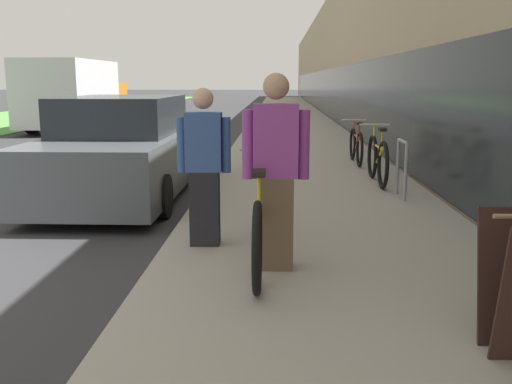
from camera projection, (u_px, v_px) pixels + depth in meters
The scene contains 11 objects.
sidewalk_slab at pixel (291, 121), 25.16m from camera, with size 3.54×70.00×0.14m.
storefront_facade at pixel (409, 61), 32.21m from camera, with size 10.01×70.00×5.84m.
lawn_strip at pixel (35, 116), 29.58m from camera, with size 6.80×70.00×0.03m.
tandem_bicycle at pixel (261, 215), 5.51m from camera, with size 0.52×2.80×0.96m.
person_rider at pixel (276, 173), 5.06m from camera, with size 0.60×0.23×1.75m.
person_bystander at pixel (204, 168), 5.82m from camera, with size 0.55×0.21×1.61m.
bike_rack_hoop at pixel (402, 163), 8.27m from camera, with size 0.05×0.60×0.84m.
cruiser_bike_nearest at pixel (377, 159), 9.44m from camera, with size 0.52×1.78×0.96m.
cruiser_bike_middle at pixel (356, 145), 11.74m from camera, with size 0.52×1.76×0.88m.
parked_sedan_curbside at pixel (124, 151), 8.95m from camera, with size 1.96×4.75×1.58m.
moving_truck at pixel (75, 95), 21.12m from camera, with size 2.35×6.50×2.54m.
Camera 1 is at (4.99, -4.34, 1.82)m, focal length 40.00 mm.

